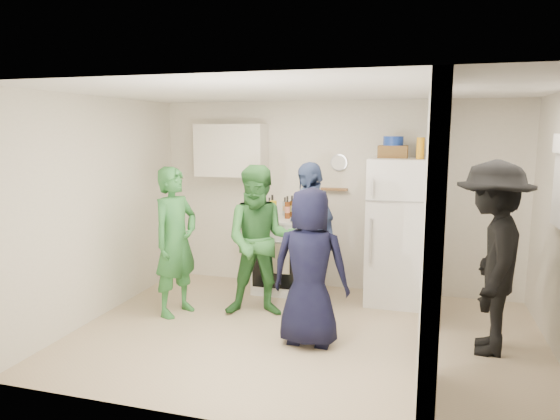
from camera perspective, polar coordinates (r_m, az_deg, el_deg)
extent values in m
plane|color=tan|center=(5.39, 2.85, -14.09)|extent=(4.80, 4.80, 0.00)
plane|color=silver|center=(6.68, 6.28, 1.57)|extent=(4.80, 0.00, 4.80)
plane|color=silver|center=(3.43, -3.51, -5.69)|extent=(4.80, 0.00, 4.80)
plane|color=silver|center=(6.03, -19.82, 0.26)|extent=(0.00, 3.40, 3.40)
plane|color=white|center=(4.97, 3.09, 13.45)|extent=(4.80, 4.80, 0.00)
cube|color=silver|center=(5.99, 16.66, 0.36)|extent=(0.12, 1.20, 2.50)
cube|color=silver|center=(3.83, 16.91, -4.51)|extent=(0.12, 1.20, 2.50)
cube|color=silver|center=(4.83, 17.34, 10.80)|extent=(0.12, 1.00, 0.40)
cube|color=white|center=(6.63, 0.77, -5.10)|extent=(0.83, 0.69, 0.99)
cube|color=silver|center=(6.83, -5.63, 6.81)|extent=(0.95, 0.34, 0.70)
cube|color=white|center=(6.29, 13.35, -2.38)|extent=(0.74, 0.72, 1.79)
cube|color=brown|center=(6.23, 12.78, 6.52)|extent=(0.35, 0.25, 0.15)
cylinder|color=navy|center=(6.23, 12.82, 7.71)|extent=(0.24, 0.24, 0.11)
cylinder|color=#EEA214|center=(6.07, 15.75, 6.81)|extent=(0.09, 0.09, 0.25)
cylinder|color=white|center=(6.61, 6.74, 5.40)|extent=(0.22, 0.02, 0.22)
cube|color=olive|center=(6.62, 6.22, 2.37)|extent=(0.35, 0.08, 0.03)
cylinder|color=yellow|center=(6.32, -0.79, -0.06)|extent=(0.09, 0.09, 0.25)
cylinder|color=red|center=(6.27, 2.25, -0.76)|extent=(0.09, 0.09, 0.12)
imported|color=#307A33|center=(5.85, -11.84, -3.55)|extent=(0.58, 0.72, 1.72)
imported|color=#347635|center=(5.69, -2.23, -3.60)|extent=(0.98, 0.85, 1.74)
imported|color=#38477B|center=(5.92, 3.38, -3.00)|extent=(1.02, 1.05, 1.76)
imported|color=black|center=(4.94, 3.42, -6.55)|extent=(0.78, 0.51, 1.58)
imported|color=black|center=(5.15, 22.98, -5.05)|extent=(0.81, 1.26, 1.85)
cylinder|color=olive|center=(6.68, -1.22, 0.40)|extent=(0.06, 0.06, 0.24)
cylinder|color=#184829|center=(6.46, -0.88, 0.40)|extent=(0.08, 0.08, 0.31)
cylinder|color=#9FA9AC|center=(6.68, 0.56, 0.42)|extent=(0.06, 0.06, 0.25)
cylinder|color=brown|center=(6.45, 0.85, 0.31)|extent=(0.07, 0.07, 0.29)
cylinder|color=gray|center=(6.64, 1.97, 0.56)|extent=(0.06, 0.06, 0.29)
cylinder|color=#183E16|center=(6.47, 2.22, 0.28)|extent=(0.06, 0.06, 0.28)
cylinder|color=olive|center=(6.55, 3.44, 0.57)|extent=(0.06, 0.06, 0.32)
cylinder|color=#9B9DA7|center=(6.48, -2.20, 0.25)|extent=(0.06, 0.06, 0.27)
cylinder|color=#5B320F|center=(6.57, 1.37, 0.44)|extent=(0.06, 0.06, 0.28)
cylinder|color=#234E1A|center=(6.33, 3.32, 0.02)|extent=(0.08, 0.08, 0.27)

